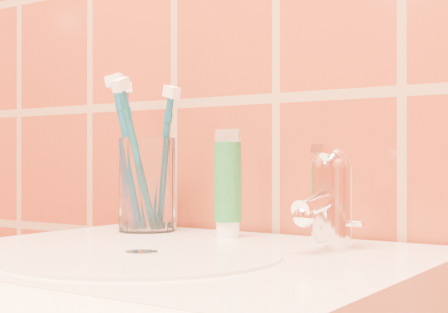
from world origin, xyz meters
The scene contains 7 objects.
glass_tumbler centered at (-0.17, 1.12, 0.92)m, with size 0.08×0.08×0.14m, color white.
toothpaste_tube centered at (-0.03, 1.12, 0.92)m, with size 0.04×0.04×0.14m.
faucet centered at (0.14, 1.09, 0.91)m, with size 0.05×0.11×0.12m.
toothbrush_0 centered at (-0.20, 1.12, 0.96)m, with size 0.08×0.05×0.22m, color #7B428E, non-canonical shape.
toothbrush_1 centered at (-0.15, 1.08, 0.96)m, with size 0.03×0.10×0.22m, color #0B4F61, non-canonical shape.
toothbrush_2 centered at (-0.19, 1.10, 0.96)m, with size 0.07×0.03×0.23m, color navy, non-canonical shape.
toothbrush_3 centered at (-0.14, 1.12, 0.95)m, with size 0.07×0.04×0.21m, color #0C4D68, non-canonical shape.
Camera 1 is at (0.48, 0.35, 0.95)m, focal length 55.00 mm.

